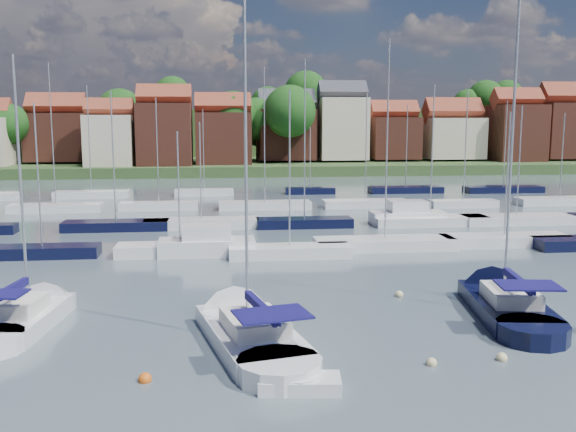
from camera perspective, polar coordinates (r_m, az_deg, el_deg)
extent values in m
plane|color=#44555D|center=(67.36, -2.49, 0.17)|extent=(260.00, 260.00, 0.00)
cube|color=silver|center=(33.57, -22.32, -8.73)|extent=(3.52, 6.76, 1.20)
cone|color=silver|center=(37.16, -19.86, -6.94)|extent=(3.08, 3.47, 2.69)
cube|color=silver|center=(32.92, -22.73, -7.37)|extent=(2.22, 2.92, 0.70)
cylinder|color=#B2B2B7|center=(32.71, -22.67, 2.60)|extent=(0.14, 0.14, 11.97)
cylinder|color=#B2B2B7|center=(31.91, -23.47, -6.33)|extent=(0.57, 3.57, 0.10)
cube|color=#130F4E|center=(31.88, -23.48, -6.07)|extent=(0.75, 3.42, 0.35)
cube|color=silver|center=(28.82, -3.32, -10.93)|extent=(5.01, 8.59, 1.20)
cone|color=silver|center=(33.46, -5.67, -8.16)|extent=(4.12, 4.55, 3.36)
cylinder|color=silver|center=(25.22, -0.78, -13.85)|extent=(4.00, 4.00, 1.20)
cube|color=silver|center=(28.01, -3.02, -9.47)|extent=(3.02, 3.78, 0.70)
cylinder|color=#B2B2B7|center=(27.75, -3.78, 5.33)|extent=(0.14, 0.14, 14.91)
cylinder|color=#B2B2B7|center=(26.73, -2.37, -8.44)|extent=(1.06, 4.39, 0.10)
cube|color=#130F4E|center=(26.68, -2.37, -8.14)|extent=(1.21, 4.22, 0.35)
cube|color=#130F4E|center=(25.31, -1.43, -8.71)|extent=(3.22, 2.58, 0.08)
cube|color=black|center=(34.81, 18.85, -7.93)|extent=(4.39, 8.18, 1.20)
cone|color=black|center=(39.32, 16.85, -5.95)|extent=(3.78, 4.23, 3.24)
cylinder|color=black|center=(31.28, 20.88, -9.91)|extent=(3.70, 3.70, 1.20)
cube|color=silver|center=(34.06, 19.18, -6.65)|extent=(2.74, 3.55, 0.70)
cylinder|color=#B2B2B7|center=(34.01, 19.25, 5.33)|extent=(0.14, 0.14, 14.73)
cylinder|color=#B2B2B7|center=(32.85, 19.80, -5.70)|extent=(0.76, 4.29, 0.10)
cube|color=#130F4E|center=(32.82, 19.81, -5.45)|extent=(0.92, 4.10, 0.35)
cube|color=#130F4E|center=(31.49, 20.59, -5.79)|extent=(3.02, 2.34, 0.08)
cube|color=silver|center=(24.39, 1.05, -14.75)|extent=(3.17, 1.75, 0.59)
cylinder|color=silver|center=(24.32, 1.05, -14.39)|extent=(1.40, 1.40, 0.38)
sphere|color=#D85914|center=(25.77, -12.59, -14.17)|extent=(0.52, 0.52, 0.52)
sphere|color=beige|center=(28.11, -4.67, -12.01)|extent=(0.47, 0.47, 0.47)
sphere|color=beige|center=(27.32, 12.63, -12.82)|extent=(0.43, 0.43, 0.43)
sphere|color=beige|center=(36.88, 9.86, -7.06)|extent=(0.48, 0.48, 0.48)
sphere|color=beige|center=(28.60, 18.46, -12.07)|extent=(0.47, 0.47, 0.47)
cube|color=black|center=(49.58, -20.99, -3.05)|extent=(8.01, 2.24, 1.00)
cylinder|color=#B2B2B7|center=(48.81, -21.34, 3.38)|extent=(0.12, 0.12, 10.16)
cube|color=silver|center=(47.72, -9.56, -3.03)|extent=(9.22, 2.58, 1.00)
cylinder|color=#B2B2B7|center=(47.01, -9.70, 2.46)|extent=(0.12, 0.12, 8.18)
cube|color=silver|center=(46.38, 0.14, -3.25)|extent=(8.78, 2.46, 1.00)
cylinder|color=#B2B2B7|center=(45.52, 0.14, 4.20)|extent=(0.12, 0.12, 11.06)
cube|color=silver|center=(49.78, 8.59, -2.52)|extent=(10.79, 3.02, 1.00)
cylinder|color=#B2B2B7|center=(48.88, 8.80, 6.64)|extent=(0.12, 0.12, 14.87)
cube|color=silver|center=(53.45, 18.64, -2.11)|extent=(10.13, 2.84, 1.00)
cylinder|color=#B2B2B7|center=(52.77, 18.92, 3.55)|extent=(0.12, 0.12, 9.59)
cube|color=silver|center=(47.42, -7.22, -2.87)|extent=(7.00, 2.60, 1.40)
cube|color=silver|center=(47.21, -7.24, -1.56)|extent=(3.50, 2.20, 1.30)
cube|color=black|center=(59.57, -15.04, -0.89)|extent=(9.30, 2.60, 1.00)
cylinder|color=#B2B2B7|center=(58.89, -15.27, 5.11)|extent=(0.12, 0.12, 11.48)
cube|color=silver|center=(59.27, -7.69, -0.72)|extent=(10.40, 2.91, 1.00)
cylinder|color=#B2B2B7|center=(58.69, -7.79, 4.00)|extent=(0.12, 0.12, 8.77)
cube|color=black|center=(59.10, 1.47, -0.67)|extent=(8.80, 2.46, 1.00)
cylinder|color=#B2B2B7|center=(58.35, 1.49, 6.78)|extent=(0.12, 0.12, 14.33)
cube|color=silver|center=(61.75, 12.50, -0.47)|extent=(10.73, 3.00, 1.00)
cylinder|color=#B2B2B7|center=(61.08, 12.70, 5.63)|extent=(0.12, 0.12, 12.14)
cube|color=silver|center=(64.80, 19.62, -0.35)|extent=(10.48, 2.93, 1.00)
cylinder|color=#B2B2B7|center=(64.21, 19.88, 4.63)|extent=(0.12, 0.12, 10.28)
cube|color=silver|center=(61.92, 10.56, -0.25)|extent=(7.00, 2.60, 1.40)
cube|color=silver|center=(61.76, 10.59, 0.76)|extent=(3.50, 2.20, 1.30)
cube|color=silver|center=(73.35, -19.91, 0.63)|extent=(9.71, 2.72, 1.00)
cylinder|color=#B2B2B7|center=(72.74, -20.24, 6.84)|extent=(0.12, 0.12, 14.88)
cube|color=silver|center=(71.89, -11.40, 0.83)|extent=(8.49, 2.38, 1.00)
cylinder|color=#B2B2B7|center=(71.34, -11.55, 5.73)|extent=(0.12, 0.12, 11.31)
cube|color=silver|center=(71.10, -2.07, 0.91)|extent=(10.16, 2.85, 1.00)
cylinder|color=#B2B2B7|center=(70.48, -2.11, 7.20)|extent=(0.12, 0.12, 14.59)
cube|color=silver|center=(72.97, 6.87, 1.05)|extent=(9.53, 2.67, 1.00)
cylinder|color=#B2B2B7|center=(72.41, 6.96, 6.12)|extent=(0.12, 0.12, 11.91)
cube|color=silver|center=(74.97, 15.31, 1.01)|extent=(7.62, 2.13, 1.00)
cylinder|color=#B2B2B7|center=(74.42, 15.52, 6.02)|extent=(0.12, 0.12, 12.13)
cube|color=silver|center=(81.15, 22.97, 1.19)|extent=(10.17, 2.85, 1.00)
cylinder|color=#B2B2B7|center=(80.70, 23.19, 4.97)|extent=(0.12, 0.12, 9.73)
cube|color=silver|center=(85.03, -17.06, 1.80)|extent=(9.24, 2.59, 1.00)
cylinder|color=#B2B2B7|center=(84.53, -17.27, 6.57)|extent=(0.12, 0.12, 13.17)
cube|color=silver|center=(84.33, -7.45, 2.06)|extent=(7.57, 2.12, 1.00)
cylinder|color=#B2B2B7|center=(83.88, -7.52, 5.87)|extent=(0.12, 0.12, 10.24)
cube|color=black|center=(85.40, 1.97, 2.21)|extent=(6.58, 1.84, 1.00)
cylinder|color=#B2B2B7|center=(85.02, 1.98, 5.22)|extent=(0.12, 0.12, 8.01)
cube|color=black|center=(88.20, 10.40, 2.27)|extent=(9.92, 2.78, 1.00)
cylinder|color=#B2B2B7|center=(87.75, 10.51, 6.14)|extent=(0.12, 0.12, 10.92)
cube|color=black|center=(92.01, 18.57, 2.22)|extent=(10.55, 2.95, 1.00)
cylinder|color=#B2B2B7|center=(91.57, 18.76, 6.12)|extent=(0.12, 0.12, 11.51)
cube|color=#395028|center=(143.87, -4.65, 4.78)|extent=(200.00, 70.00, 3.00)
cube|color=#395028|center=(168.61, -4.95, 6.93)|extent=(200.00, 60.00, 14.00)
cube|color=brown|center=(127.66, -19.77, 6.63)|extent=(10.37, 9.97, 8.73)
cube|color=brown|center=(127.63, -19.90, 9.15)|extent=(10.57, 5.13, 5.13)
cube|color=beige|center=(116.96, -15.50, 6.45)|extent=(8.09, 8.80, 8.96)
cube|color=brown|center=(116.91, -15.61, 9.13)|extent=(8.25, 4.00, 4.00)
cube|color=brown|center=(116.77, -10.86, 7.10)|extent=(9.36, 10.17, 10.97)
cube|color=brown|center=(116.80, -10.95, 10.35)|extent=(9.54, 4.63, 4.63)
cube|color=brown|center=(118.19, -5.76, 6.85)|extent=(9.90, 8.56, 9.42)
cube|color=brown|center=(118.16, -5.81, 9.72)|extent=(10.10, 4.90, 4.90)
cube|color=brown|center=(123.92, -0.13, 7.26)|extent=(10.59, 8.93, 9.49)
cube|color=#383A42|center=(123.92, -0.14, 10.06)|extent=(10.80, 5.24, 5.24)
cube|color=beige|center=(124.68, 4.81, 7.74)|extent=(9.01, 8.61, 11.65)
cube|color=#383A42|center=(124.77, 4.85, 10.92)|extent=(9.19, 4.46, 4.46)
cube|color=brown|center=(128.33, 9.31, 6.87)|extent=(9.10, 9.34, 8.00)
cube|color=brown|center=(128.28, 9.37, 9.15)|extent=(9.28, 4.50, 4.50)
cube|color=beige|center=(131.63, 14.33, 6.73)|extent=(10.86, 9.59, 7.88)
cube|color=brown|center=(131.59, 14.42, 9.02)|extent=(11.07, 5.37, 5.37)
cube|color=brown|center=(133.82, 19.52, 6.93)|extent=(9.18, 9.96, 10.97)
cube|color=brown|center=(133.85, 19.67, 9.76)|extent=(9.36, 4.54, 4.54)
cube|color=brown|center=(140.29, 23.53, 6.97)|extent=(11.39, 9.67, 10.76)
cube|color=brown|center=(140.35, 23.70, 9.74)|extent=(11.62, 5.64, 5.64)
cylinder|color=#382619|center=(154.69, 17.05, 7.74)|extent=(0.50, 0.50, 4.47)
sphere|color=#235119|center=(154.75, 17.16, 9.99)|extent=(8.18, 8.18, 8.18)
cylinder|color=#382619|center=(122.82, -2.72, 5.79)|extent=(0.50, 0.50, 4.46)
sphere|color=#235119|center=(122.67, -2.74, 8.61)|extent=(8.15, 8.15, 8.15)
cylinder|color=#382619|center=(141.55, 1.58, 8.09)|extent=(0.50, 0.50, 5.15)
sphere|color=#235119|center=(141.66, 1.60, 10.92)|extent=(9.41, 9.41, 9.41)
cylinder|color=#382619|center=(143.07, -10.16, 8.01)|extent=(0.50, 0.50, 4.56)
sphere|color=#235119|center=(143.15, -10.23, 10.48)|extent=(8.34, 8.34, 8.34)
cylinder|color=#382619|center=(133.16, -14.60, 5.89)|extent=(0.50, 0.50, 5.15)
sphere|color=#235119|center=(133.04, -14.71, 8.90)|extent=(9.42, 9.42, 9.42)
cylinder|color=#382619|center=(138.10, -20.92, 6.76)|extent=(0.50, 0.50, 3.42)
sphere|color=#235119|center=(138.07, -21.02, 8.69)|extent=(6.26, 6.26, 6.26)
cylinder|color=#382619|center=(132.61, 1.49, 5.85)|extent=(0.50, 0.50, 3.77)
sphere|color=#235119|center=(132.47, 1.50, 8.06)|extent=(6.89, 6.89, 6.89)
cylinder|color=#382619|center=(118.34, 0.15, 5.87)|extent=(0.50, 0.50, 5.21)
sphere|color=#235119|center=(118.21, 0.15, 9.30)|extent=(9.53, 9.53, 9.53)
cylinder|color=#382619|center=(144.51, 21.04, 5.36)|extent=(0.50, 0.50, 2.97)
sphere|color=#235119|center=(144.37, 21.12, 6.95)|extent=(5.44, 5.44, 5.44)
cylinder|color=#382619|center=(120.42, -4.86, 5.80)|extent=(0.50, 0.50, 4.84)
sphere|color=#235119|center=(120.28, -4.90, 8.93)|extent=(8.85, 8.85, 8.85)
cylinder|color=#382619|center=(153.31, 15.60, 7.67)|extent=(0.50, 0.50, 3.72)
sphere|color=#235119|center=(153.33, 15.68, 9.55)|extent=(6.80, 6.80, 6.80)
cylinder|color=#382619|center=(134.25, 19.52, 5.46)|extent=(0.50, 0.50, 4.05)
sphere|color=#235119|center=(134.11, 19.64, 7.80)|extent=(7.40, 7.40, 7.40)
cylinder|color=#382619|center=(124.84, -23.50, 5.03)|extent=(0.50, 0.50, 4.00)
sphere|color=#235119|center=(124.69, -23.65, 7.52)|extent=(7.32, 7.32, 7.32)
cylinder|color=#382619|center=(140.25, -1.82, 7.81)|extent=(0.50, 0.50, 3.93)
sphere|color=#235119|center=(140.27, -1.83, 9.99)|extent=(7.19, 7.19, 7.19)
cylinder|color=#382619|center=(131.62, 9.11, 5.74)|extent=(0.50, 0.50, 3.82)
sphere|color=#235119|center=(131.47, 9.16, 8.00)|extent=(6.99, 6.99, 6.99)
cylinder|color=#382619|center=(120.46, -12.65, 5.30)|extent=(0.50, 0.50, 3.48)
sphere|color=#235119|center=(120.30, -12.72, 7.55)|extent=(6.37, 6.37, 6.37)
cylinder|color=#382619|center=(143.59, 19.25, 5.43)|extent=(0.50, 0.50, 2.99)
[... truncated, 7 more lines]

